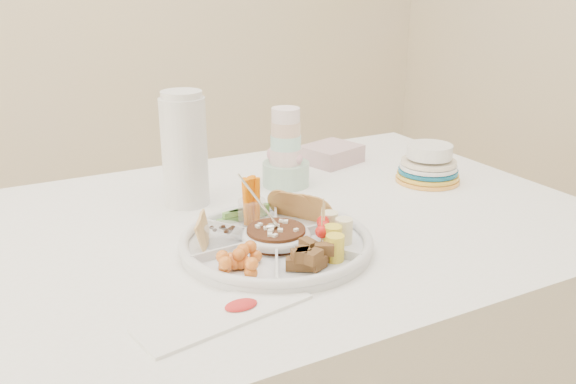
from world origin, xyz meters
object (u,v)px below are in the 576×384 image
party_tray (276,239)px  thermos (184,148)px  dining_table (262,364)px  plate_stack (429,162)px

party_tray → thermos: size_ratio=1.37×
dining_table → thermos: bearing=119.7°
dining_table → thermos: (-0.11, 0.18, 0.52)m
dining_table → party_tray: size_ratio=4.00×
party_tray → thermos: (-0.07, 0.33, 0.12)m
party_tray → dining_table: bearing=76.7°
dining_table → plate_stack: plate_stack is taller
thermos → plate_stack: size_ratio=1.64×
dining_table → plate_stack: bearing=4.6°
party_tray → plate_stack: plate_stack is taller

